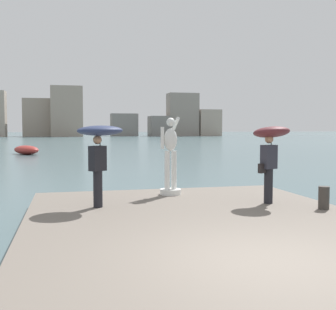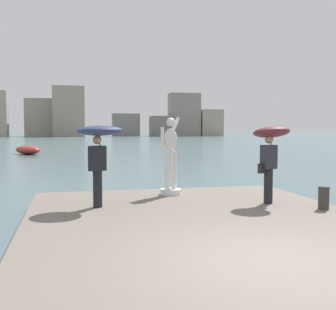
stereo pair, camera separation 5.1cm
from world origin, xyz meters
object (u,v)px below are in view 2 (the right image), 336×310
at_px(onlooker_left, 99,141).
at_px(boat_mid, 28,150).
at_px(onlooker_right, 270,144).
at_px(mooring_bollard, 324,198).
at_px(statue_white_figure, 171,161).

relative_size(onlooker_left, boat_mid, 0.55).
distance_m(onlooker_right, mooring_bollard, 1.84).
relative_size(mooring_bollard, boat_mid, 0.15).
xyz_separation_m(onlooker_left, boat_mid, (-4.26, 28.54, -1.61)).
bearing_deg(statue_white_figure, boat_mid, 103.22).
bearing_deg(boat_mid, statue_white_figure, -76.78).
distance_m(mooring_bollard, boat_mid, 31.50).
height_order(statue_white_figure, onlooker_left, statue_white_figure).
xyz_separation_m(onlooker_left, onlooker_right, (4.24, -0.49, -0.09)).
distance_m(onlooker_left, boat_mid, 28.90).
bearing_deg(onlooker_left, statue_white_figure, 34.09).
distance_m(statue_white_figure, onlooker_left, 2.63).
distance_m(onlooker_left, mooring_bollard, 5.49).
bearing_deg(boat_mid, mooring_bollard, -72.72).
bearing_deg(onlooker_right, statue_white_figure, 138.02).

